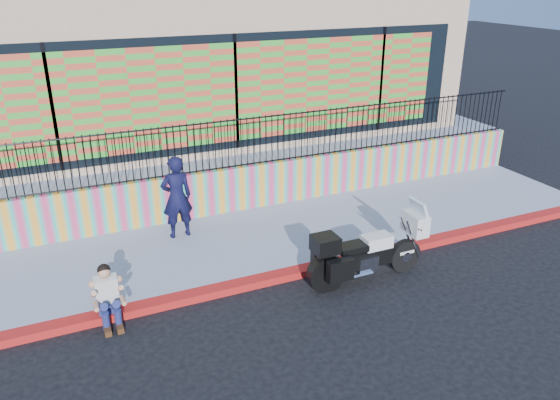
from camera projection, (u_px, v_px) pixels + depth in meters
ground at (309, 273)px, 10.98m from camera, size 90.00×90.00×0.00m
red_curb at (309, 269)px, 10.95m from camera, size 16.00×0.30×0.15m
sidewalk at (277, 236)px, 12.34m from camera, size 16.00×3.00×0.15m
mural_wall at (251, 186)px, 13.45m from camera, size 16.00×0.20×1.10m
metal_fence at (250, 142)px, 13.00m from camera, size 15.80×0.04×1.20m
elevated_platform at (195, 136)px, 17.77m from camera, size 16.00×10.00×1.25m
storefront_building at (191, 55)px, 16.57m from camera, size 14.00×8.06×4.00m
police_motorcycle at (366, 251)px, 10.46m from camera, size 2.45×0.81×1.53m
police_officer at (177, 197)px, 11.82m from camera, size 0.70×0.48×1.86m
seated_man at (109, 301)px, 9.23m from camera, size 0.54×0.71×1.06m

